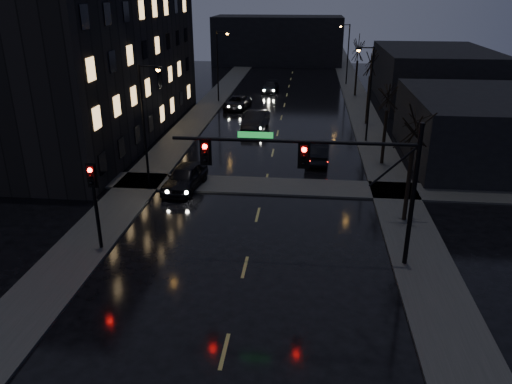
% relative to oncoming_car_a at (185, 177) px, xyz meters
% --- Properties ---
extents(sidewalk_left, '(3.00, 140.00, 0.12)m').
position_rel_oncoming_car_a_xyz_m(sidewalk_left, '(-3.32, 17.43, -0.76)').
color(sidewalk_left, '#2D2D2B').
rests_on(sidewalk_left, ground).
extents(sidewalk_right, '(3.00, 140.00, 0.12)m').
position_rel_oncoming_car_a_xyz_m(sidewalk_right, '(13.68, 17.43, -0.76)').
color(sidewalk_right, '#2D2D2B').
rests_on(sidewalk_right, ground).
extents(sidewalk_cross, '(40.00, 3.00, 0.12)m').
position_rel_oncoming_car_a_xyz_m(sidewalk_cross, '(5.18, 0.93, -0.76)').
color(sidewalk_cross, '#2D2D2B').
rests_on(sidewalk_cross, ground).
extents(apartment_block, '(12.00, 30.00, 12.00)m').
position_rel_oncoming_car_a_xyz_m(apartment_block, '(-11.32, 12.43, 5.18)').
color(apartment_block, black).
rests_on(apartment_block, ground).
extents(commercial_right_near, '(10.00, 14.00, 5.00)m').
position_rel_oncoming_car_a_xyz_m(commercial_right_near, '(20.68, 8.43, 1.68)').
color(commercial_right_near, black).
rests_on(commercial_right_near, ground).
extents(commercial_right_far, '(12.00, 18.00, 6.00)m').
position_rel_oncoming_car_a_xyz_m(commercial_right_far, '(22.18, 30.43, 2.18)').
color(commercial_right_far, black).
rests_on(commercial_right_far, ground).
extents(far_block, '(22.00, 10.00, 8.00)m').
position_rel_oncoming_car_a_xyz_m(far_block, '(2.18, 60.43, 3.18)').
color(far_block, black).
rests_on(far_block, ground).
extents(signal_mast, '(11.11, 0.41, 7.00)m').
position_rel_oncoming_car_a_xyz_m(signal_mast, '(9.03, -8.58, 4.05)').
color(signal_mast, black).
rests_on(signal_mast, ground).
extents(signal_pole_left, '(0.35, 0.41, 4.53)m').
position_rel_oncoming_car_a_xyz_m(signal_pole_left, '(-2.32, -8.58, 2.19)').
color(signal_pole_left, black).
rests_on(signal_pole_left, ground).
extents(tree_near, '(3.52, 3.52, 8.08)m').
position_rel_oncoming_car_a_xyz_m(tree_near, '(13.58, -3.57, 5.40)').
color(tree_near, black).
rests_on(tree_near, ground).
extents(tree_mid_a, '(3.30, 3.30, 7.58)m').
position_rel_oncoming_car_a_xyz_m(tree_mid_a, '(13.58, 6.43, 5.01)').
color(tree_mid_a, black).
rests_on(tree_mid_a, ground).
extents(tree_mid_b, '(3.74, 3.74, 8.59)m').
position_rel_oncoming_car_a_xyz_m(tree_mid_b, '(13.58, 18.43, 5.79)').
color(tree_mid_b, black).
rests_on(tree_mid_b, ground).
extents(tree_far, '(3.43, 3.43, 7.88)m').
position_rel_oncoming_car_a_xyz_m(tree_far, '(13.58, 32.43, 5.24)').
color(tree_far, black).
rests_on(tree_far, ground).
extents(streetlight_l_near, '(1.53, 0.28, 8.00)m').
position_rel_oncoming_car_a_xyz_m(streetlight_l_near, '(-2.40, 0.43, 3.95)').
color(streetlight_l_near, black).
rests_on(streetlight_l_near, ground).
extents(streetlight_l_far, '(1.53, 0.28, 8.00)m').
position_rel_oncoming_car_a_xyz_m(streetlight_l_far, '(-2.40, 27.43, 3.95)').
color(streetlight_l_far, black).
rests_on(streetlight_l_far, ground).
extents(streetlight_r_mid, '(1.53, 0.28, 8.00)m').
position_rel_oncoming_car_a_xyz_m(streetlight_r_mid, '(12.76, 12.43, 3.95)').
color(streetlight_r_mid, black).
rests_on(streetlight_r_mid, ground).
extents(streetlight_r_far, '(1.53, 0.28, 8.00)m').
position_rel_oncoming_car_a_xyz_m(streetlight_r_far, '(12.76, 40.43, 3.95)').
color(streetlight_r_far, black).
rests_on(streetlight_r_far, ground).
extents(oncoming_car_a, '(2.55, 5.02, 1.64)m').
position_rel_oncoming_car_a_xyz_m(oncoming_car_a, '(0.00, 0.00, 0.00)').
color(oncoming_car_a, black).
rests_on(oncoming_car_a, ground).
extents(oncoming_car_b, '(2.36, 5.26, 1.68)m').
position_rel_oncoming_car_a_xyz_m(oncoming_car_b, '(3.04, 15.74, 0.02)').
color(oncoming_car_b, black).
rests_on(oncoming_car_b, ground).
extents(oncoming_car_c, '(2.94, 5.22, 1.38)m').
position_rel_oncoming_car_a_xyz_m(oncoming_car_c, '(0.06, 24.14, -0.13)').
color(oncoming_car_c, black).
rests_on(oncoming_car_c, ground).
extents(oncoming_car_d, '(2.22, 4.65, 1.31)m').
position_rel_oncoming_car_a_xyz_m(oncoming_car_d, '(2.95, 33.92, -0.17)').
color(oncoming_car_d, black).
rests_on(oncoming_car_d, ground).
extents(lead_car, '(1.95, 4.86, 1.57)m').
position_rel_oncoming_car_a_xyz_m(lead_car, '(8.75, 6.67, -0.04)').
color(lead_car, black).
rests_on(lead_car, ground).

